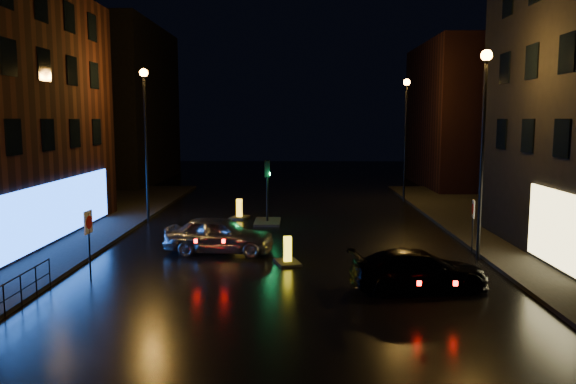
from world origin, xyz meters
The scene contains 14 objects.
ground centered at (0.00, 0.00, 0.00)m, with size 120.00×120.00×0.00m, color black.
building_far_left centered at (-16.00, 35.00, 7.00)m, with size 8.00×16.00×14.00m, color black.
building_far_right centered at (15.00, 32.00, 6.00)m, with size 8.00×14.00×12.00m, color black.
street_lamp_lfar centered at (-7.80, 14.00, 5.56)m, with size 0.44×0.44×8.37m.
street_lamp_rnear centered at (7.80, 6.00, 5.56)m, with size 0.44×0.44×8.37m.
street_lamp_rfar centered at (7.80, 22.00, 5.56)m, with size 0.44×0.44×8.37m.
traffic_signal centered at (-1.20, 14.00, 0.50)m, with size 1.40×2.40×3.45m.
guard_railing centered at (-8.00, -1.00, 0.74)m, with size 0.05×6.04×1.00m.
silver_hatchback centered at (-2.87, 7.00, 0.79)m, with size 1.86×4.62×1.57m, color #9B9EA2.
dark_sedan centered at (4.51, 1.88, 0.67)m, with size 1.88×4.62×1.34m, color black.
bollard_near centered at (0.06, 5.19, 0.24)m, with size 1.16×1.45×1.10m.
bollard_far centered at (-2.89, 15.36, 0.25)m, with size 1.18×1.48×1.14m.
road_sign_left centered at (-6.96, 2.96, 1.85)m, with size 0.10×0.60×2.47m.
road_sign_right centered at (7.90, 7.10, 1.71)m, with size 0.15×0.55×2.29m.
Camera 1 is at (0.42, -16.44, 5.68)m, focal length 35.00 mm.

